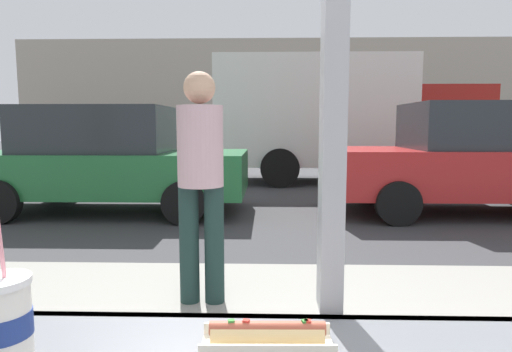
% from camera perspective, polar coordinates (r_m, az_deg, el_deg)
% --- Properties ---
extents(ground_plane, '(60.00, 60.00, 0.00)m').
position_cam_1_polar(ground_plane, '(8.98, 2.48, -2.47)').
color(ground_plane, '#38383A').
extents(sidewalk_strip, '(16.00, 2.80, 0.16)m').
position_cam_1_polar(sidewalk_strip, '(2.81, 4.59, -21.84)').
color(sidewalk_strip, gray).
rests_on(sidewalk_strip, ground).
extents(building_facade_far, '(28.00, 1.20, 6.11)m').
position_cam_1_polar(building_facade_far, '(24.71, 1.96, 10.40)').
color(building_facade_far, '#A89E8E').
rests_on(building_facade_far, ground).
extents(soda_cup_left, '(0.10, 0.10, 0.32)m').
position_cam_1_polar(soda_cup_left, '(0.87, -30.42, -16.27)').
color(soda_cup_left, silver).
rests_on(soda_cup_left, window_counter).
extents(hotdog_tray_near, '(0.25, 0.10, 0.05)m').
position_cam_1_polar(hotdog_tray_near, '(0.86, 1.49, -20.20)').
color(hotdog_tray_near, beige).
rests_on(hotdog_tray_near, window_counter).
extents(parked_car_green, '(4.36, 2.07, 1.73)m').
position_cam_1_polar(parked_car_green, '(7.54, -18.71, 2.10)').
color(parked_car_green, '#236B38').
rests_on(parked_car_green, ground).
extents(parked_car_red, '(4.49, 1.98, 1.78)m').
position_cam_1_polar(parked_car_red, '(7.80, 26.68, 2.05)').
color(parked_car_red, red).
rests_on(parked_car_red, ground).
extents(box_truck, '(6.45, 2.44, 3.06)m').
position_cam_1_polar(box_truck, '(11.20, 10.86, 7.68)').
color(box_truck, silver).
rests_on(box_truck, ground).
extents(pedestrian, '(0.32, 0.32, 1.63)m').
position_cam_1_polar(pedestrian, '(3.06, -7.26, 0.41)').
color(pedestrian, '#1C322F').
rests_on(pedestrian, sidewalk_strip).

